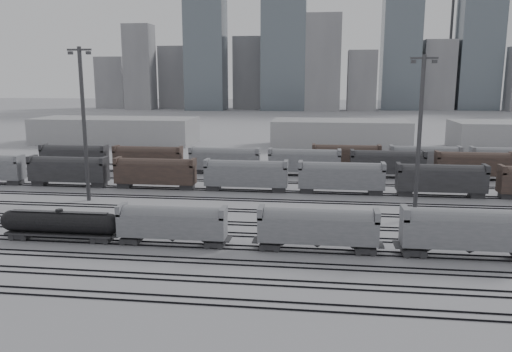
# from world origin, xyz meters

# --- Properties ---
(ground) EXTENTS (900.00, 900.00, 0.00)m
(ground) POSITION_xyz_m (0.00, 0.00, 0.00)
(ground) COLOR #A6A6AA
(ground) RESTS_ON ground
(tracks) EXTENTS (220.00, 71.50, 0.16)m
(tracks) POSITION_xyz_m (0.00, 17.50, 0.08)
(tracks) COLOR black
(tracks) RESTS_ON ground
(tank_car_b) EXTENTS (15.66, 2.61, 3.87)m
(tank_car_b) POSITION_xyz_m (-27.97, 1.00, 2.24)
(tank_car_b) COLOR #262528
(tank_car_b) RESTS_ON ground
(hopper_car_a) EXTENTS (13.32, 2.65, 4.76)m
(hopper_car_a) POSITION_xyz_m (-13.50, 1.00, 2.94)
(hopper_car_a) COLOR #262528
(hopper_car_a) RESTS_ON ground
(hopper_car_b) EXTENTS (14.03, 2.79, 5.02)m
(hopper_car_b) POSITION_xyz_m (4.07, 1.00, 3.10)
(hopper_car_b) COLOR #262528
(hopper_car_b) RESTS_ON ground
(hopper_car_c) EXTENTS (15.47, 3.07, 5.53)m
(hopper_car_c) POSITION_xyz_m (21.25, 1.00, 3.42)
(hopper_car_c) COLOR #262528
(hopper_car_c) RESTS_ON ground
(light_mast_b) EXTENTS (4.01, 0.64, 25.08)m
(light_mast_b) POSITION_xyz_m (-34.13, 21.57, 13.30)
(light_mast_b) COLOR #3B3B3E
(light_mast_b) RESTS_ON ground
(light_mast_c) EXTENTS (3.72, 0.60, 23.28)m
(light_mast_c) POSITION_xyz_m (17.98, 16.68, 12.35)
(light_mast_c) COLOR #3B3B3E
(light_mast_c) RESTS_ON ground
(bg_string_near) EXTENTS (151.00, 3.00, 5.60)m
(bg_string_near) POSITION_xyz_m (8.00, 32.00, 2.80)
(bg_string_near) COLOR gray
(bg_string_near) RESTS_ON ground
(bg_string_mid) EXTENTS (151.00, 3.00, 5.60)m
(bg_string_mid) POSITION_xyz_m (18.00, 48.00, 2.80)
(bg_string_mid) COLOR #262528
(bg_string_mid) RESTS_ON ground
(bg_string_far) EXTENTS (66.00, 3.00, 5.60)m
(bg_string_far) POSITION_xyz_m (35.50, 56.00, 2.80)
(bg_string_far) COLOR #4C3930
(bg_string_far) RESTS_ON ground
(warehouse_left) EXTENTS (50.00, 18.00, 8.00)m
(warehouse_left) POSITION_xyz_m (-60.00, 95.00, 4.00)
(warehouse_left) COLOR #ADADB0
(warehouse_left) RESTS_ON ground
(warehouse_mid) EXTENTS (40.00, 18.00, 8.00)m
(warehouse_mid) POSITION_xyz_m (10.00, 95.00, 4.00)
(warehouse_mid) COLOR #ADADB0
(warehouse_mid) RESTS_ON ground
(skyline) EXTENTS (316.00, 22.40, 95.00)m
(skyline) POSITION_xyz_m (10.84, 280.00, 34.73)
(skyline) COLOR #949497
(skyline) RESTS_ON ground
(crane_left) EXTENTS (42.00, 1.80, 100.00)m
(crane_left) POSITION_xyz_m (-28.74, 305.00, 57.39)
(crane_left) COLOR #3B3B3E
(crane_left) RESTS_ON ground
(crane_right) EXTENTS (42.00, 1.80, 100.00)m
(crane_right) POSITION_xyz_m (91.26, 305.00, 57.39)
(crane_right) COLOR #3B3B3E
(crane_right) RESTS_ON ground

